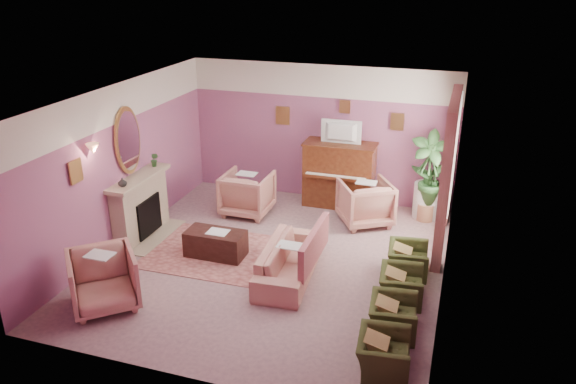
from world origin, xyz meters
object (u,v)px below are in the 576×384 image
(sofa, at_px, (289,254))
(olive_chair_b, at_px, (393,311))
(floral_armchair_front, at_px, (103,278))
(olive_chair_c, at_px, (401,281))
(floral_armchair_left, at_px, (247,191))
(olive_chair_d, at_px, (408,255))
(floral_armchair_right, at_px, (365,200))
(coffee_table, at_px, (216,244))
(television, at_px, (340,131))
(side_table, at_px, (427,200))
(olive_chair_a, at_px, (384,348))
(piano, at_px, (339,175))

(sofa, bearing_deg, olive_chair_b, -28.37)
(floral_armchair_front, bearing_deg, olive_chair_c, 20.28)
(floral_armchair_left, height_order, olive_chair_d, floral_armchair_left)
(sofa, height_order, floral_armchair_front, floral_armchair_front)
(floral_armchair_left, bearing_deg, sofa, -53.29)
(floral_armchair_right, relative_size, floral_armchair_front, 1.00)
(olive_chair_b, bearing_deg, sofa, 151.63)
(coffee_table, bearing_deg, sofa, -10.22)
(floral_armchair_front, distance_m, olive_chair_c, 4.32)
(olive_chair_b, bearing_deg, television, 113.16)
(side_table, bearing_deg, olive_chair_c, -91.57)
(floral_armchair_left, xyz_separation_m, side_table, (3.39, 0.91, -0.12))
(coffee_table, height_order, olive_chair_a, olive_chair_a)
(floral_armchair_front, bearing_deg, piano, 63.10)
(olive_chair_b, height_order, olive_chair_d, same)
(piano, relative_size, floral_armchair_right, 1.49)
(piano, bearing_deg, olive_chair_d, -54.33)
(olive_chair_d, bearing_deg, sofa, -158.92)
(sofa, xyz_separation_m, floral_armchair_right, (0.77, 2.32, 0.09))
(coffee_table, height_order, floral_armchair_front, floral_armchair_front)
(floral_armchair_front, bearing_deg, olive_chair_a, -2.04)
(olive_chair_b, bearing_deg, olive_chair_a, -90.00)
(sofa, height_order, floral_armchair_left, floral_armchair_left)
(coffee_table, xyz_separation_m, olive_chair_c, (3.17, -0.39, 0.09))
(television, relative_size, coffee_table, 0.80)
(olive_chair_b, bearing_deg, floral_armchair_front, -170.52)
(olive_chair_b, bearing_deg, side_table, 88.76)
(television, bearing_deg, floral_armchair_right, -44.04)
(floral_armchair_right, height_order, olive_chair_b, floral_armchair_right)
(piano, height_order, olive_chair_b, piano)
(floral_armchair_left, distance_m, floral_armchair_right, 2.32)
(floral_armchair_left, bearing_deg, olive_chair_d, -22.61)
(coffee_table, distance_m, floral_armchair_front, 2.09)
(olive_chair_b, height_order, olive_chair_c, same)
(floral_armchair_left, bearing_deg, olive_chair_b, -42.37)
(olive_chair_a, bearing_deg, floral_armchair_right, 103.77)
(coffee_table, distance_m, sofa, 1.43)
(olive_chair_c, bearing_deg, side_table, 88.43)
(olive_chair_c, bearing_deg, television, 118.39)
(coffee_table, bearing_deg, olive_chair_c, -6.99)
(sofa, height_order, side_table, sofa)
(piano, distance_m, television, 0.95)
(piano, distance_m, coffee_table, 3.18)
(floral_armchair_front, bearing_deg, coffee_table, 64.93)
(olive_chair_b, bearing_deg, floral_armchair_right, 107.04)
(television, relative_size, floral_armchair_front, 0.85)
(television, xyz_separation_m, floral_armchair_left, (-1.62, -0.92, -1.13))
(sofa, relative_size, floral_armchair_right, 2.02)
(olive_chair_a, xyz_separation_m, olive_chair_c, (0.00, 1.64, 0.00))
(olive_chair_d, distance_m, side_table, 2.29)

